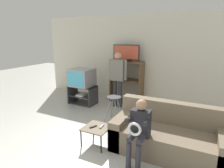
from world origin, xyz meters
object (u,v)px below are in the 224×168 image
object	(u,v)px
media_shelf	(127,81)
couch	(168,137)
television_main	(82,77)
remote_control_black	(93,126)
snack_table	(97,129)
person_standing_adult	(118,75)
tv_stand	(83,95)
folding_stool	(114,102)
remote_control_white	(102,126)
television_flat	(126,53)
person_seated_child	(139,127)

from	to	relation	value
media_shelf	couch	distance (m)	2.69
television_main	remote_control_black	bearing A→B (deg)	-49.87
couch	snack_table	bearing A→B (deg)	-164.10
couch	person_standing_adult	xyz separation A→B (m)	(-1.70, 1.59, 0.65)
tv_stand	folding_stool	xyz separation A→B (m)	(1.41, -0.76, 0.24)
television_main	snack_table	world-z (taller)	television_main
folding_stool	person_standing_adult	size ratio (longest dim) A/B	0.41
media_shelf	remote_control_white	bearing A→B (deg)	-78.43
remote_control_black	couch	distance (m)	1.34
tv_stand	couch	bearing A→B (deg)	-26.54
television_flat	person_seated_child	bearing A→B (deg)	-63.37
television_main	remote_control_black	world-z (taller)	television_main
media_shelf	remote_control_black	xyz separation A→B (m)	(0.36, -2.47, -0.29)
tv_stand	couch	world-z (taller)	couch
snack_table	person_standing_adult	world-z (taller)	person_standing_adult
person_standing_adult	person_seated_child	bearing A→B (deg)	-57.42
remote_control_white	person_standing_adult	world-z (taller)	person_standing_adult
couch	person_standing_adult	world-z (taller)	person_standing_adult
television_flat	remote_control_white	bearing A→B (deg)	-77.80
remote_control_white	person_standing_adult	distance (m)	2.04
media_shelf	remote_control_white	xyz separation A→B (m)	(0.49, -2.39, -0.29)
tv_stand	remote_control_black	world-z (taller)	tv_stand
snack_table	person_standing_adult	bearing A→B (deg)	103.88
television_flat	remote_control_black	size ratio (longest dim) A/B	5.58
television_flat	snack_table	world-z (taller)	television_flat
folding_stool	snack_table	size ratio (longest dim) A/B	1.37
remote_control_black	remote_control_white	size ratio (longest dim) A/B	1.00
remote_control_white	couch	bearing A→B (deg)	8.35
television_flat	remote_control_black	distance (m)	2.73
tv_stand	television_main	world-z (taller)	television_main
tv_stand	television_flat	distance (m)	1.78
tv_stand	person_standing_adult	xyz separation A→B (m)	(1.05, 0.21, 0.67)
snack_table	remote_control_white	bearing A→B (deg)	36.53
couch	tv_stand	bearing A→B (deg)	153.46
couch	person_seated_child	size ratio (longest dim) A/B	1.83
remote_control_black	remote_control_white	world-z (taller)	same
television_main	folding_stool	xyz separation A→B (m)	(1.44, -0.78, -0.29)
television_flat	person_standing_adult	xyz separation A→B (m)	(-0.04, -0.49, -0.55)
snack_table	person_seated_child	bearing A→B (deg)	-9.08
remote_control_black	person_seated_child	size ratio (longest dim) A/B	0.14
snack_table	couch	world-z (taller)	couch
person_standing_adult	media_shelf	bearing A→B (deg)	83.06
media_shelf	person_standing_adult	distance (m)	0.59
couch	person_seated_child	bearing A→B (deg)	-127.99
remote_control_black	television_main	bearing A→B (deg)	153.31
person_seated_child	couch	bearing A→B (deg)	52.01
couch	person_seated_child	xyz separation A→B (m)	(-0.38, -0.48, 0.32)
television_flat	remote_control_white	distance (m)	2.68
snack_table	person_seated_child	xyz separation A→B (m)	(0.85, -0.14, 0.30)
remote_control_white	person_seated_child	bearing A→B (deg)	-19.80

